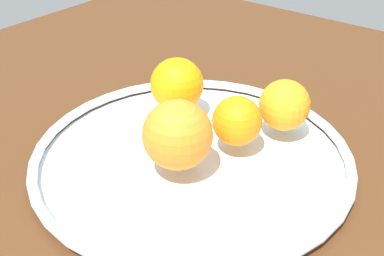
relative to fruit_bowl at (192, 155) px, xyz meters
The scene contains 6 objects.
ground_plane 2.92cm from the fruit_bowl, ahead, with size 117.50×117.50×4.00cm, color #462814.
fruit_bowl is the anchor object (origin of this frame).
orange_front_right 13.39cm from the fruit_bowl, 118.54° to the right, with size 6.50×6.50×6.50cm, color orange.
orange_center 6.87cm from the fruit_bowl, 125.98° to the right, with size 6.10×6.10×6.10cm, color orange.
orange_front_left 11.21cm from the fruit_bowl, 40.68° to the right, with size 7.26×7.26×7.26cm, color orange.
orange_back_right 5.97cm from the fruit_bowl, 99.92° to the left, with size 8.00×8.00×8.00cm, color orange.
Camera 1 is at (-29.46, 37.74, 34.72)cm, focal length 44.99 mm.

